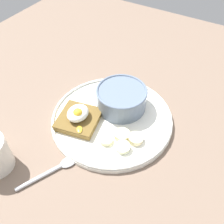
# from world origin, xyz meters

# --- Properties ---
(ground_plane) EXTENTS (1.20, 1.20, 0.02)m
(ground_plane) POSITION_xyz_m (0.00, 0.00, 0.01)
(ground_plane) COLOR #756051
(ground_plane) RESTS_ON ground
(plate) EXTENTS (0.28, 0.28, 0.02)m
(plate) POSITION_xyz_m (0.00, 0.00, 0.03)
(plate) COLOR white
(plate) RESTS_ON ground_plane
(oatmeal_bowl) EXTENTS (0.12, 0.12, 0.05)m
(oatmeal_bowl) POSITION_xyz_m (0.04, -0.00, 0.06)
(oatmeal_bowl) COLOR slate
(oatmeal_bowl) RESTS_ON plate
(toast_slice) EXTENTS (0.11, 0.11, 0.02)m
(toast_slice) POSITION_xyz_m (-0.05, 0.06, 0.04)
(toast_slice) COLOR brown
(toast_slice) RESTS_ON plate
(poached_egg) EXTENTS (0.07, 0.06, 0.03)m
(poached_egg) POSITION_xyz_m (-0.05, 0.06, 0.06)
(poached_egg) COLOR white
(poached_egg) RESTS_ON toast_slice
(banana_slice_front) EXTENTS (0.05, 0.05, 0.01)m
(banana_slice_front) POSITION_xyz_m (-0.04, -0.05, 0.04)
(banana_slice_front) COLOR beige
(banana_slice_front) RESTS_ON plate
(banana_slice_left) EXTENTS (0.04, 0.04, 0.02)m
(banana_slice_left) POSITION_xyz_m (-0.06, -0.06, 0.04)
(banana_slice_left) COLOR #EDF1BC
(banana_slice_left) RESTS_ON plate
(banana_slice_back) EXTENTS (0.04, 0.04, 0.01)m
(banana_slice_back) POSITION_xyz_m (-0.03, -0.08, 0.04)
(banana_slice_back) COLOR beige
(banana_slice_back) RESTS_ON plate
(banana_slice_right) EXTENTS (0.04, 0.04, 0.01)m
(banana_slice_right) POSITION_xyz_m (-0.07, -0.03, 0.04)
(banana_slice_right) COLOR beige
(banana_slice_right) RESTS_ON plate
(spoon) EXTENTS (0.12, 0.07, 0.01)m
(spoon) POSITION_xyz_m (-0.17, 0.03, 0.02)
(spoon) COLOR silver
(spoon) RESTS_ON ground_plane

